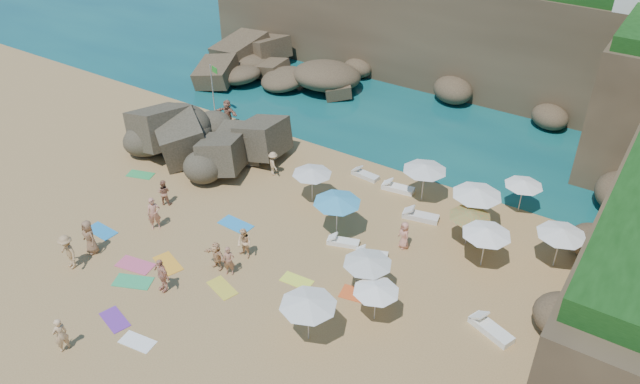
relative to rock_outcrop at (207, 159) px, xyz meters
The scene contains 48 objects.
ground 8.94m from the rock_outcrop, 32.78° to the right, with size 120.00×120.00×0.00m, color tan.
seawater 26.26m from the rock_outcrop, 73.37° to the left, with size 120.00×120.00×0.00m, color #0C4751.
cliff_back 22.65m from the rock_outcrop, 64.74° to the left, with size 44.00×8.00×8.00m, color brown.
rock_promontory 11.69m from the rock_outcrop, 107.35° to the left, with size 12.00×7.00×2.00m, color brown, non-canonical shape.
rock_outcrop is the anchor object (origin of this frame).
flag_pole 6.42m from the rock_outcrop, 124.91° to the left, with size 0.71×0.25×3.68m.
parasol_0 8.21m from the rock_outcrop, ahead, with size 2.19×2.19×2.08m.
parasol_1 13.59m from the rock_outcrop, 13.37° to the left, with size 2.43×2.43×2.30m.
parasol_2 18.70m from the rock_outcrop, 15.58° to the left, with size 2.05×2.05×1.94m.
parasol_3 17.98m from the rock_outcrop, ahead, with size 2.35×2.35×2.22m.
parasol_4 24.35m from the rock_outcrop, ahead, with size 2.02×2.02×1.91m.
parasol_5 16.65m from the rock_outcrop, ahead, with size 2.57×2.57×2.43m.
parasol_6 16.73m from the rock_outcrop, ahead, with size 2.13×2.13×2.01m.
parasol_7 20.96m from the rock_outcrop, ahead, with size 2.34×2.34×2.21m.
parasol_8 15.20m from the rock_outcrop, 20.08° to the right, with size 2.23×2.23×2.11m.
parasol_9 16.63m from the rock_outcrop, 22.71° to the right, with size 2.02×2.02×1.91m.
parasol_10 11.11m from the rock_outcrop, 11.11° to the right, with size 2.46×2.46×2.32m.
parasol_11 16.28m from the rock_outcrop, 33.37° to the right, with size 2.40×2.40×2.27m.
lounger_0 9.89m from the rock_outcrop, 20.38° to the left, with size 1.67×0.56×0.26m, color silver.
lounger_1 13.87m from the rock_outcrop, ahead, with size 1.90×0.63×0.30m, color silver.
lounger_2 11.98m from the rock_outcrop, 15.55° to the left, with size 1.83×0.61×0.29m, color white.
lounger_3 13.40m from the rock_outcrop, 11.88° to the right, with size 1.59×0.53×0.25m, color white.
lounger_4 20.28m from the rock_outcrop, 12.58° to the right, with size 2.02×0.67×0.31m, color white.
lounger_5 11.75m from the rock_outcrop, 13.15° to the right, with size 1.61×0.54×0.25m, color white.
towel_0 8.56m from the rock_outcrop, 87.72° to the right, with size 1.68×0.84×0.03m, color #2588C9.
towel_1 10.26m from the rock_outcrop, 68.00° to the right, with size 1.81×0.90×0.03m, color #DB5577.
towel_2 9.96m from the rock_outcrop, 59.30° to the right, with size 1.71×0.85×0.03m, color #FFA728.
towel_3 11.40m from the rock_outcrop, 65.97° to the right, with size 1.79×0.89×0.03m, color #30AB65.
towel_4 11.95m from the rock_outcrop, 45.18° to the right, with size 1.58×0.79×0.03m, color yellow.
towel_5 15.00m from the rock_outcrop, 59.57° to the right, with size 1.50×0.75×0.03m, color white.
towel_6 13.83m from the rock_outcrop, 65.19° to the right, with size 1.57×0.79×0.03m, color purple.
towel_8 7.28m from the rock_outcrop, 36.59° to the right, with size 1.82×0.91×0.03m, color #2992DB.
towel_10 15.05m from the rock_outcrop, 21.27° to the right, with size 1.83×0.91×0.03m, color #E85824.
towel_11 4.10m from the rock_outcrop, 119.82° to the right, with size 1.56×0.78×0.03m, color green.
towel_12 12.66m from the rock_outcrop, 29.37° to the right, with size 1.50×0.75×0.03m, color #EDFF43.
person_stand_0 7.31m from the rock_outcrop, 69.56° to the right, with size 0.67×0.44×1.85m, color tan.
person_stand_1 5.16m from the rock_outcrop, 74.66° to the right, with size 0.73×0.57×1.51m, color #AD7356.
person_stand_2 4.70m from the rock_outcrop, ahead, with size 0.97×0.40×1.50m, color tan.
person_stand_3 9.74m from the rock_outcrop, ahead, with size 0.89×0.37×1.52m, color #A07950.
person_stand_4 14.16m from the rock_outcrop, ahead, with size 0.73×0.40×1.50m, color tan.
person_stand_5 4.55m from the rock_outcrop, 112.15° to the left, with size 1.73×0.50×1.87m, color #A86F54.
person_stand_6 15.78m from the rock_outcrop, 70.10° to the right, with size 0.61×0.40×1.67m, color #E1B380.
person_lie_0 11.35m from the rock_outcrop, 82.94° to the right, with size 1.19×1.84×0.49m, color tan.
person_lie_1 11.80m from the rock_outcrop, 57.99° to the right, with size 1.03×1.75×0.43m, color #DE9B7E.
person_lie_2 10.02m from the rock_outcrop, 82.37° to the right, with size 0.90×1.83×0.49m, color #8B6445.
person_lie_3 10.48m from the rock_outcrop, 45.64° to the right, with size 1.36×1.46×0.39m, color tan.
person_lie_4 11.03m from the rock_outcrop, 42.84° to the right, with size 0.55×1.51×0.36m, color #AA6F55.
person_lie_5 10.01m from the rock_outcrop, 37.74° to the right, with size 0.79×1.62×0.61m, color #F1BE89.
Camera 1 is at (16.30, -19.19, 19.67)m, focal length 35.00 mm.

